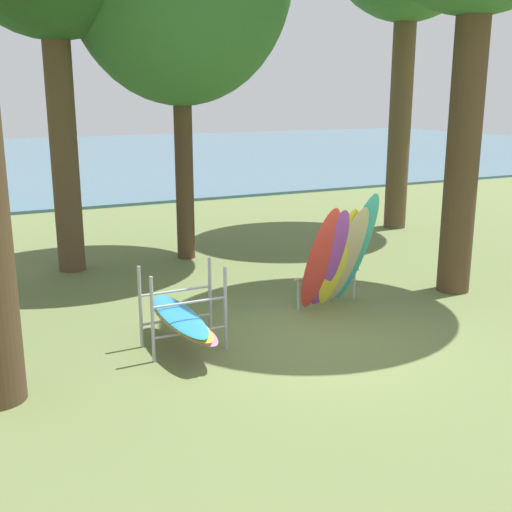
# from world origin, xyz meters

# --- Properties ---
(ground_plane) EXTENTS (80.00, 80.00, 0.00)m
(ground_plane) POSITION_xyz_m (0.00, 0.00, 0.00)
(ground_plane) COLOR olive
(lake_water) EXTENTS (80.00, 36.00, 0.10)m
(lake_water) POSITION_xyz_m (0.00, 31.09, 0.05)
(lake_water) COLOR #477084
(lake_water) RESTS_ON ground
(leaning_board_pile) EXTENTS (1.40, 1.08, 2.09)m
(leaning_board_pile) POSITION_xyz_m (1.03, 1.09, 0.95)
(leaning_board_pile) COLOR red
(leaning_board_pile) RESTS_ON ground
(board_storage_rack) EXTENTS (1.15, 2.13, 1.25)m
(board_storage_rack) POSITION_xyz_m (-2.01, 0.61, 0.47)
(board_storage_rack) COLOR #9EA0A5
(board_storage_rack) RESTS_ON ground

